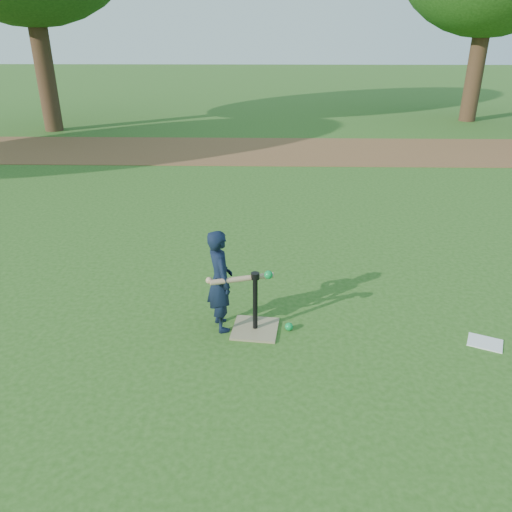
{
  "coord_description": "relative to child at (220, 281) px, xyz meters",
  "views": [
    {
      "loc": [
        0.18,
        -4.44,
        2.65
      ],
      "look_at": [
        0.07,
        -0.04,
        0.65
      ],
      "focal_mm": 35.0,
      "sensor_mm": 36.0,
      "label": 1
    }
  ],
  "objects": [
    {
      "name": "ground",
      "position": [
        0.26,
        0.29,
        -0.5
      ],
      "size": [
        80.0,
        80.0,
        0.0
      ],
      "primitive_type": "plane",
      "color": "#285116",
      "rests_on": "ground"
    },
    {
      "name": "batting_tee",
      "position": [
        0.33,
        -0.05,
        -0.39
      ],
      "size": [
        0.48,
        0.48,
        0.61
      ],
      "color": "#91815C",
      "rests_on": "ground"
    },
    {
      "name": "child",
      "position": [
        0.0,
        0.0,
        0.0
      ],
      "size": [
        0.36,
        0.43,
        1.01
      ],
      "primitive_type": "imported",
      "rotation": [
        0.0,
        0.0,
        1.93
      ],
      "color": "black",
      "rests_on": "ground"
    },
    {
      "name": "wiffle_ball_ground",
      "position": [
        0.66,
        -0.05,
        -0.46
      ],
      "size": [
        0.08,
        0.08,
        0.08
      ],
      "primitive_type": "sphere",
      "color": "#0D8F3B",
      "rests_on": "ground"
    },
    {
      "name": "swing_action",
      "position": [
        0.23,
        -0.07,
        0.07
      ],
      "size": [
        0.63,
        0.22,
        0.11
      ],
      "color": "tan",
      "rests_on": "ground"
    },
    {
      "name": "dirt_strip",
      "position": [
        0.26,
        7.79,
        -0.5
      ],
      "size": [
        24.0,
        3.0,
        0.01
      ],
      "primitive_type": "cube",
      "color": "brown",
      "rests_on": "ground"
    },
    {
      "name": "clipboard",
      "position": [
        2.47,
        -0.23,
        -0.5
      ],
      "size": [
        0.37,
        0.33,
        0.01
      ],
      "primitive_type": "cube",
      "rotation": [
        0.0,
        0.0,
        -0.43
      ],
      "color": "white",
      "rests_on": "ground"
    }
  ]
}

